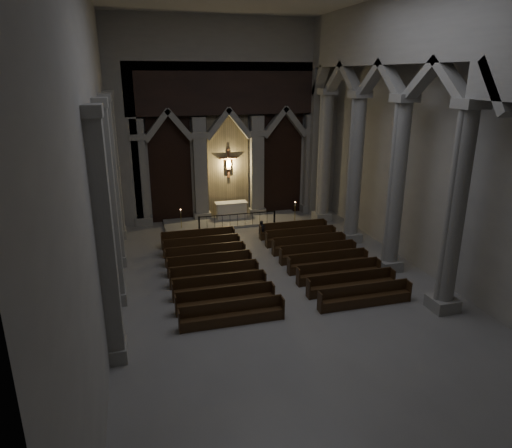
# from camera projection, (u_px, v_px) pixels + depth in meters

# --- Properties ---
(room) EXTENTS (24.00, 24.10, 12.00)m
(room) POSITION_uv_depth(u_px,v_px,m) (293.00, 109.00, 16.49)
(room) COLOR gray
(room) RESTS_ON ground
(sanctuary_wall) EXTENTS (14.00, 0.77, 12.00)m
(sanctuary_wall) POSITION_uv_depth(u_px,v_px,m) (228.00, 113.00, 27.37)
(sanctuary_wall) COLOR gray
(sanctuary_wall) RESTS_ON ground
(right_arcade) EXTENTS (1.00, 24.00, 12.00)m
(right_arcade) POSITION_uv_depth(u_px,v_px,m) (407.00, 99.00, 19.01)
(right_arcade) COLOR gray
(right_arcade) RESTS_ON ground
(left_pilasters) EXTENTS (0.60, 13.00, 8.03)m
(left_pilasters) POSITION_uv_depth(u_px,v_px,m) (112.00, 196.00, 19.16)
(left_pilasters) COLOR gray
(left_pilasters) RESTS_ON ground
(sanctuary_step) EXTENTS (8.50, 2.60, 0.15)m
(sanctuary_step) POSITION_uv_depth(u_px,v_px,m) (233.00, 221.00, 28.55)
(sanctuary_step) COLOR gray
(sanctuary_step) RESTS_ON ground
(altar) EXTENTS (2.01, 0.80, 1.02)m
(altar) POSITION_uv_depth(u_px,v_px,m) (231.00, 210.00, 28.77)
(altar) COLOR silver
(altar) RESTS_ON sanctuary_step
(altar_rail) EXTENTS (4.71, 0.09, 0.92)m
(altar_rail) POSITION_uv_depth(u_px,v_px,m) (238.00, 218.00, 27.23)
(altar_rail) COLOR black
(altar_rail) RESTS_ON ground
(candle_stand_left) EXTENTS (0.22, 0.22, 1.30)m
(candle_stand_left) POSITION_uv_depth(u_px,v_px,m) (181.00, 225.00, 26.93)
(candle_stand_left) COLOR #A38A32
(candle_stand_left) RESTS_ON ground
(candle_stand_right) EXTENTS (0.26, 0.26, 1.53)m
(candle_stand_right) POSITION_uv_depth(u_px,v_px,m) (295.00, 219.00, 27.73)
(candle_stand_right) COLOR #A38A32
(candle_stand_right) RESTS_ON ground
(pews) EXTENTS (9.33, 8.87, 0.88)m
(pews) POSITION_uv_depth(u_px,v_px,m) (269.00, 265.00, 21.35)
(pews) COLOR black
(pews) RESTS_ON ground
(worshipper) EXTENTS (0.39, 0.26, 1.06)m
(worshipper) POSITION_uv_depth(u_px,v_px,m) (262.00, 230.00, 25.46)
(worshipper) COLOR black
(worshipper) RESTS_ON ground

